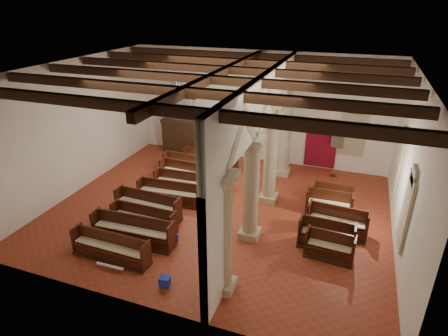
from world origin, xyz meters
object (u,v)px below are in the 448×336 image
pipe_organ (180,130)px  nave_pew_0 (111,251)px  aisle_pew_0 (329,249)px  processional_banner (335,161)px  lectern (209,156)px

pipe_organ → nave_pew_0: bearing=-78.0°
aisle_pew_0 → processional_banner: bearing=97.6°
lectern → nave_pew_0: 8.84m
pipe_organ → nave_pew_0: (2.11, -9.93, -1.04)m
nave_pew_0 → aisle_pew_0: (7.18, 2.67, 0.01)m
pipe_organ → aisle_pew_0: size_ratio=2.54×
pipe_organ → aisle_pew_0: 11.83m
pipe_organ → processional_banner: (8.83, -0.31, -0.53)m
lectern → processional_banner: bearing=-12.4°
pipe_organ → lectern: (2.21, -1.10, -0.90)m
aisle_pew_0 → nave_pew_0: bearing=-155.7°
processional_banner → nave_pew_0: bearing=-110.1°
pipe_organ → nave_pew_0: pipe_organ is taller
processional_banner → aisle_pew_0: size_ratio=1.58×
pipe_organ → nave_pew_0: size_ratio=1.49×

